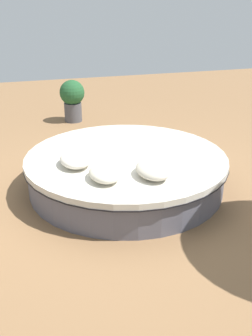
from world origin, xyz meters
The scene contains 6 objects.
ground_plane centered at (0.00, 0.00, 0.00)m, with size 16.00×16.00×0.00m, color olive.
round_bed centered at (0.00, 0.00, 0.24)m, with size 2.72×2.72×0.47m.
throw_pillow_0 centered at (0.14, -0.71, 0.56)m, with size 0.53×0.39×0.17m, color silver.
throw_pillow_1 centered at (0.64, -0.46, 0.55)m, with size 0.51×0.36×0.16m, color beige.
throw_pillow_2 centered at (0.73, 0.11, 0.56)m, with size 0.54×0.38×0.17m, color beige.
planter centered at (-3.30, -0.16, 0.50)m, with size 0.52×0.52×0.87m.
Camera 1 is at (4.58, -1.40, 2.41)m, focal length 41.08 mm.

